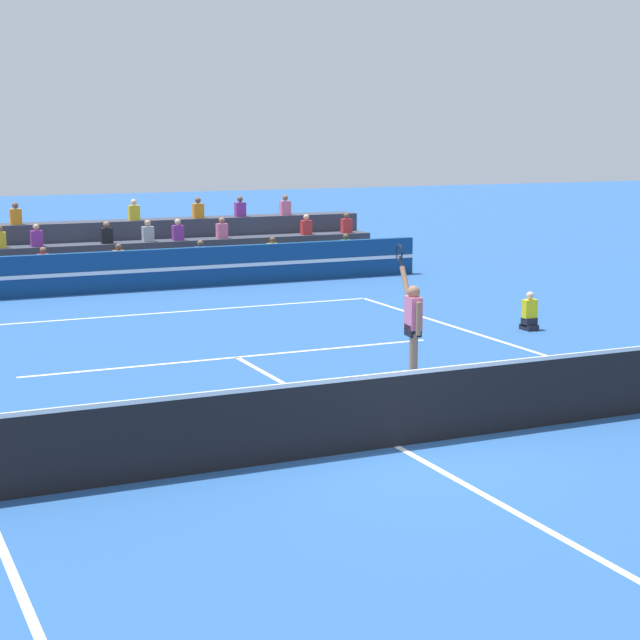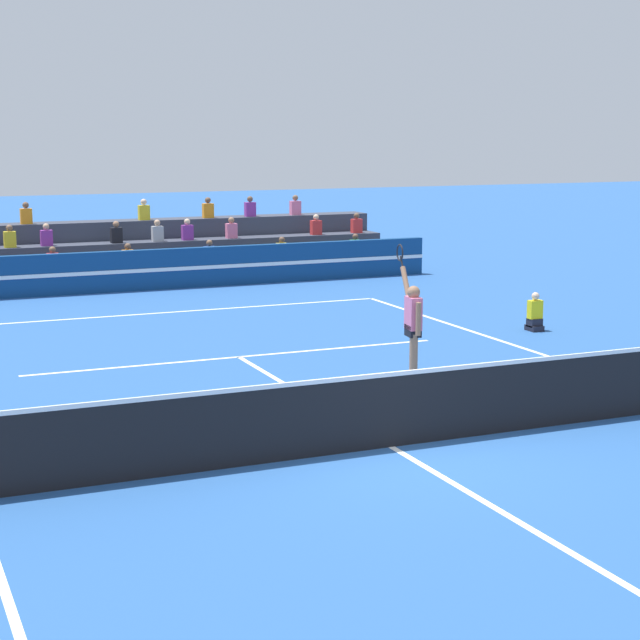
{
  "view_description": "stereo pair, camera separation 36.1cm",
  "coord_description": "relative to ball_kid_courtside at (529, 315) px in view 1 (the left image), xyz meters",
  "views": [
    {
      "loc": [
        -6.85,
        -12.49,
        4.32
      ],
      "look_at": [
        0.6,
        3.88,
        1.1
      ],
      "focal_mm": 60.0,
      "sensor_mm": 36.0,
      "label": 1
    },
    {
      "loc": [
        -6.52,
        -12.64,
        4.32
      ],
      "look_at": [
        0.6,
        3.88,
        1.1
      ],
      "focal_mm": 60.0,
      "sensor_mm": 36.0,
      "label": 2
    }
  ],
  "objects": [
    {
      "name": "tennis_net",
      "position": [
        -6.8,
        -6.47,
        0.21
      ],
      "size": [
        12.0,
        0.1,
        1.1
      ],
      "color": "slate",
      "rests_on": "ground"
    },
    {
      "name": "sponsor_banner_wall",
      "position": [
        -6.8,
        9.22,
        0.22
      ],
      "size": [
        18.0,
        0.26,
        1.1
      ],
      "color": "navy",
      "rests_on": "ground"
    },
    {
      "name": "tennis_player",
      "position": [
        -4.78,
        -3.31,
        0.65
      ],
      "size": [
        0.38,
        1.19,
        2.41
      ],
      "color": "#9E7051",
      "rests_on": "ground"
    },
    {
      "name": "bleacher_stand",
      "position": [
        -6.79,
        11.76,
        0.32
      ],
      "size": [
        17.03,
        2.85,
        2.28
      ],
      "color": "#383D4C",
      "rests_on": "ground"
    },
    {
      "name": "ball_kid_courtside",
      "position": [
        0.0,
        0.0,
        0.0
      ],
      "size": [
        0.3,
        0.36,
        0.84
      ],
      "color": "black",
      "rests_on": "ground"
    },
    {
      "name": "court_lines",
      "position": [
        -6.8,
        -6.47,
        -0.33
      ],
      "size": [
        11.1,
        23.9,
        0.01
      ],
      "color": "white",
      "rests_on": "ground"
    },
    {
      "name": "tennis_ball",
      "position": [
        -5.86,
        -3.76,
        -0.3
      ],
      "size": [
        0.07,
        0.07,
        0.07
      ],
      "primitive_type": "sphere",
      "color": "#C6DB33",
      "rests_on": "ground"
    },
    {
      "name": "ground_plane",
      "position": [
        -6.8,
        -6.47,
        -0.33
      ],
      "size": [
        120.0,
        120.0,
        0.0
      ],
      "primitive_type": "plane",
      "color": "#285699"
    }
  ]
}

